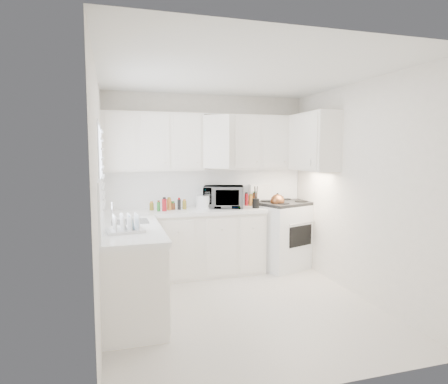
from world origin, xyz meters
name	(u,v)px	position (x,y,z in m)	size (l,w,h in m)	color
floor	(241,307)	(0.00, 0.00, 0.00)	(3.20, 3.20, 0.00)	silver
ceiling	(242,73)	(0.00, 0.00, 2.60)	(3.20, 3.20, 0.00)	white
wall_back	(207,183)	(0.00, 1.60, 1.30)	(3.00, 3.00, 0.00)	white
wall_front	(315,217)	(0.00, -1.60, 1.30)	(3.00, 3.00, 0.00)	white
wall_left	(100,198)	(-1.50, 0.00, 1.30)	(3.20, 3.20, 0.00)	white
wall_right	(358,190)	(1.50, 0.00, 1.30)	(3.20, 3.20, 0.00)	white
window_blinds	(102,172)	(-1.48, 0.35, 1.55)	(0.06, 0.96, 1.06)	white
lower_cabinets_back	(186,244)	(-0.39, 1.30, 0.45)	(2.22, 0.60, 0.90)	white
lower_cabinets_left	(132,272)	(-1.20, 0.20, 0.45)	(0.60, 1.60, 0.90)	white
countertop_back	(186,212)	(-0.39, 1.29, 0.93)	(2.24, 0.64, 0.05)	white
countertop_left	(131,230)	(-1.19, 0.20, 0.93)	(0.64, 1.62, 0.05)	white
backsplash_back	(207,188)	(0.00, 1.59, 1.23)	(2.98, 0.02, 0.55)	white
backsplash_left	(101,203)	(-1.49, 0.20, 1.23)	(0.02, 1.60, 0.55)	white
upper_cabinets_back	(210,170)	(0.00, 1.44, 1.50)	(3.00, 0.33, 0.80)	white
upper_cabinets_right	(313,171)	(1.33, 0.82, 1.50)	(0.33, 0.90, 0.80)	white
sink	(130,212)	(-1.19, 0.55, 1.07)	(0.42, 0.38, 0.30)	gray
stove	(284,225)	(1.13, 1.31, 0.65)	(0.84, 0.69, 1.29)	white
tea_kettle	(277,200)	(0.95, 1.15, 1.06)	(0.26, 0.22, 0.24)	#994F29
frying_pan	(290,203)	(1.31, 1.47, 0.97)	(0.29, 0.49, 0.04)	black
microwave	(224,194)	(0.18, 1.36, 1.14)	(0.57, 0.32, 0.39)	gray
rice_cooker	(204,201)	(-0.11, 1.35, 1.06)	(0.22, 0.22, 0.22)	white
paper_towel	(208,198)	(-0.02, 1.48, 1.08)	(0.12, 0.12, 0.27)	white
utensil_crock	(256,197)	(0.62, 1.16, 1.11)	(0.11, 0.11, 0.33)	black
dish_rack	(125,222)	(-1.26, -0.02, 1.05)	(0.37, 0.28, 0.21)	white
spice_left_0	(152,205)	(-0.85, 1.42, 1.02)	(0.06, 0.06, 0.13)	olive
spice_left_1	(158,206)	(-0.78, 1.33, 1.02)	(0.06, 0.06, 0.13)	#277729
spice_left_2	(162,205)	(-0.70, 1.42, 1.02)	(0.06, 0.06, 0.13)	#AA161E
spice_left_3	(169,205)	(-0.62, 1.33, 1.02)	(0.06, 0.06, 0.13)	orange
spice_left_4	(173,204)	(-0.55, 1.42, 1.02)	(0.06, 0.06, 0.13)	brown
spice_left_5	(179,205)	(-0.47, 1.33, 1.02)	(0.06, 0.06, 0.13)	black
spice_left_6	(183,204)	(-0.40, 1.42, 1.02)	(0.06, 0.06, 0.13)	olive
sauce_right_0	(247,199)	(0.58, 1.46, 1.05)	(0.06, 0.06, 0.19)	#AA161E
sauce_right_1	(251,200)	(0.64, 1.40, 1.05)	(0.06, 0.06, 0.19)	orange
sauce_right_2	(253,199)	(0.69, 1.46, 1.05)	(0.06, 0.06, 0.19)	brown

